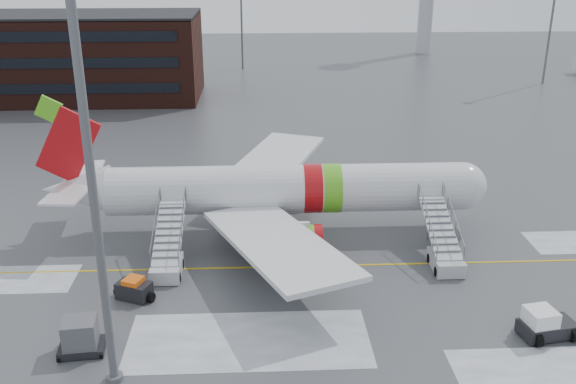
{
  "coord_description": "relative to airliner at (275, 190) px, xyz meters",
  "views": [
    {
      "loc": [
        -5.21,
        -41.63,
        21.35
      ],
      "look_at": [
        -3.09,
        3.44,
        4.0
      ],
      "focal_mm": 40.0,
      "sensor_mm": 36.0,
      "label": 1
    }
  ],
  "objects": [
    {
      "name": "airliner",
      "position": [
        0.0,
        0.0,
        0.0
      ],
      "size": [
        35.03,
        32.97,
        11.18
      ],
      "color": "silver",
      "rests_on": "ground"
    },
    {
      "name": "airstair_aft",
      "position": [
        -7.68,
        -6.54,
        -2.35
      ],
      "size": [
        2.05,
        7.7,
        3.48
      ],
      "color": "silver",
      "rests_on": "ground"
    },
    {
      "name": "baggage_tractor",
      "position": [
        -9.4,
        -10.33,
        -2.8
      ],
      "size": [
        2.96,
        2.04,
        1.45
      ],
      "color": "black",
      "rests_on": "ground"
    },
    {
      "name": "uld_container",
      "position": [
        -11.3,
        -16.1,
        -2.47
      ],
      "size": [
        2.66,
        2.05,
        2.04
      ],
      "color": "black",
      "rests_on": "ground"
    },
    {
      "name": "pushback_tug",
      "position": [
        15.26,
        -15.82,
        -2.61
      ],
      "size": [
        3.45,
        2.83,
        1.83
      ],
      "color": "black",
      "rests_on": "ground"
    },
    {
      "name": "light_mast_near",
      "position": [
        -8.98,
        -18.71,
        9.85
      ],
      "size": [
        1.2,
        1.2,
        25.65
      ],
      "color": "#595B60",
      "rests_on": "ground"
    },
    {
      "name": "airstair_fwd",
      "position": [
        11.85,
        -6.54,
        -2.35
      ],
      "size": [
        2.05,
        7.7,
        3.48
      ],
      "color": "#ADB0B4",
      "rests_on": "ground"
    },
    {
      "name": "ground",
      "position": [
        4.04,
        -5.44,
        -3.42
      ],
      "size": [
        260.0,
        260.0,
        0.0
      ],
      "primitive_type": "plane",
      "color": "#494C4F",
      "rests_on": "ground"
    }
  ]
}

